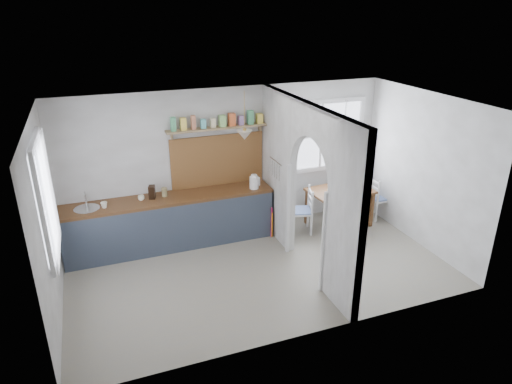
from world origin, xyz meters
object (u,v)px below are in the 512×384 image
object	(u,v)px
dining_table	(339,207)
kettle	(254,182)
chair_left	(301,210)
vase	(336,182)
chair_right	(380,197)

from	to	relation	value
dining_table	kettle	bearing A→B (deg)	168.61
chair_left	vase	bearing A→B (deg)	117.86
chair_right	chair_left	bearing A→B (deg)	91.30
dining_table	vase	xyz separation A→B (m)	(-0.01, 0.15, 0.45)
chair_left	vase	size ratio (longest dim) A/B	4.35
vase	chair_right	bearing A→B (deg)	-8.21
dining_table	chair_right	world-z (taller)	chair_right
chair_right	vase	bearing A→B (deg)	82.23
chair_right	kettle	world-z (taller)	kettle
dining_table	chair_left	size ratio (longest dim) A/B	1.34
dining_table	kettle	size ratio (longest dim) A/B	4.46
chair_right	vase	world-z (taller)	vase
dining_table	vase	distance (m)	0.48
dining_table	chair_right	bearing A→B (deg)	-3.70
chair_left	kettle	distance (m)	1.04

